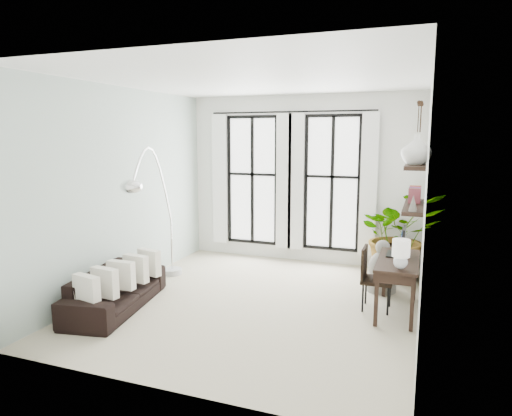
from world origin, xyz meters
The scene contains 16 objects.
floor centered at (0.00, 0.00, 0.00)m, with size 5.00×5.00×0.00m, color #B5AE90.
ceiling centered at (0.00, 0.00, 3.20)m, with size 5.00×5.00×0.00m, color white.
wall_left centered at (-2.25, 0.00, 1.60)m, with size 5.00×5.00×0.00m, color #A7BAB0.
wall_right centered at (2.25, 0.00, 1.60)m, with size 5.00×5.00×0.00m, color white.
wall_back centered at (0.00, 2.50, 1.60)m, with size 4.50×4.50×0.00m, color white.
windows centered at (-0.20, 2.43, 1.56)m, with size 3.26×0.13×2.65m.
wall_shelves centered at (2.11, 0.37, 1.73)m, with size 0.25×1.30×0.60m.
sofa centered at (-1.80, -0.89, 0.28)m, with size 1.90×0.74×0.55m, color black.
throw_pillows centered at (-1.70, -0.89, 0.50)m, with size 0.40×1.52×0.40m.
plant centered at (1.86, 1.98, 0.76)m, with size 1.37×1.19×1.52m, color #2D7228.
desk centered at (1.95, 0.28, 0.71)m, with size 0.55×1.29×1.15m.
desk_chair centered at (1.60, 0.35, 0.51)m, with size 0.42×0.42×0.89m.
arc_lamp centered at (-1.70, -0.03, 1.77)m, with size 0.72×1.97×2.28m.
buddha centered at (1.67, 1.18, 0.35)m, with size 0.46×0.46×0.82m.
vase_a centered at (2.11, 0.08, 2.27)m, with size 0.37×0.37×0.38m, color white.
vase_b centered at (2.11, 0.48, 2.27)m, with size 0.37×0.37×0.38m, color white.
Camera 1 is at (2.23, -6.02, 2.44)m, focal length 32.00 mm.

